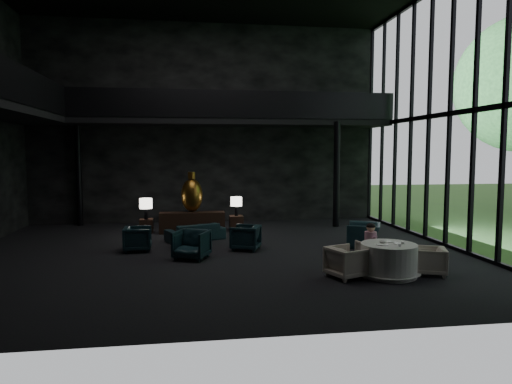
{
  "coord_description": "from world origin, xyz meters",
  "views": [
    {
      "loc": [
        -0.74,
        -12.73,
        2.87
      ],
      "look_at": [
        1.19,
        0.5,
        1.69
      ],
      "focal_mm": 32.0,
      "sensor_mm": 36.0,
      "label": 1
    }
  ],
  "objects": [
    {
      "name": "floor",
      "position": [
        0.0,
        0.0,
        0.0
      ],
      "size": [
        14.0,
        12.0,
        0.02
      ],
      "primitive_type": "cube",
      "color": "black",
      "rests_on": "ground"
    },
    {
      "name": "wall_back",
      "position": [
        0.0,
        6.0,
        4.0
      ],
      "size": [
        14.0,
        0.04,
        8.0
      ],
      "primitive_type": "cube",
      "color": "black",
      "rests_on": "ground"
    },
    {
      "name": "wall_front",
      "position": [
        0.0,
        -6.0,
        4.0
      ],
      "size": [
        14.0,
        0.04,
        8.0
      ],
      "primitive_type": "cube",
      "color": "black",
      "rests_on": "ground"
    },
    {
      "name": "curtain_wall",
      "position": [
        6.95,
        0.0,
        4.0
      ],
      "size": [
        0.2,
        12.0,
        8.0
      ],
      "primitive_type": null,
      "color": "black",
      "rests_on": "ground"
    },
    {
      "name": "mezzanine_back",
      "position": [
        1.0,
        5.0,
        4.0
      ],
      "size": [
        12.0,
        2.0,
        0.25
      ],
      "primitive_type": "cube",
      "color": "black",
      "rests_on": "wall_back"
    },
    {
      "name": "railing_left",
      "position": [
        -5.0,
        0.0,
        4.6
      ],
      "size": [
        0.06,
        12.0,
        1.0
      ],
      "primitive_type": "cube",
      "color": "black",
      "rests_on": "mezzanine_left"
    },
    {
      "name": "railing_back",
      "position": [
        1.0,
        4.0,
        4.6
      ],
      "size": [
        12.0,
        0.06,
        1.0
      ],
      "primitive_type": "cube",
      "color": "black",
      "rests_on": "mezzanine_back"
    },
    {
      "name": "column_nw",
      "position": [
        -5.0,
        5.7,
        2.0
      ],
      "size": [
        0.24,
        0.24,
        4.0
      ],
      "primitive_type": "cylinder",
      "color": "black",
      "rests_on": "floor"
    },
    {
      "name": "column_ne",
      "position": [
        4.8,
        4.0,
        2.0
      ],
      "size": [
        0.24,
        0.24,
        4.0
      ],
      "primitive_type": "cylinder",
      "color": "black",
      "rests_on": "floor"
    },
    {
      "name": "console",
      "position": [
        -0.68,
        3.45,
        0.37
      ],
      "size": [
        2.29,
        0.52,
        0.73
      ],
      "primitive_type": "cube",
      "color": "black",
      "rests_on": "floor"
    },
    {
      "name": "bronze_urn",
      "position": [
        -0.68,
        3.59,
        1.34
      ],
      "size": [
        0.76,
        0.76,
        1.42
      ],
      "color": "#A86D3C",
      "rests_on": "console"
    },
    {
      "name": "side_table_left",
      "position": [
        -2.28,
        3.59,
        0.25
      ],
      "size": [
        0.46,
        0.46,
        0.5
      ],
      "primitive_type": "cube",
      "color": "black",
      "rests_on": "floor"
    },
    {
      "name": "table_lamp_left",
      "position": [
        -2.28,
        3.5,
        1.03
      ],
      "size": [
        0.44,
        0.44,
        0.74
      ],
      "color": "black",
      "rests_on": "side_table_left"
    },
    {
      "name": "side_table_right",
      "position": [
        0.92,
        3.7,
        0.27
      ],
      "size": [
        0.49,
        0.49,
        0.54
      ],
      "primitive_type": "cube",
      "color": "black",
      "rests_on": "floor"
    },
    {
      "name": "table_lamp_right",
      "position": [
        0.92,
        3.68,
        1.03
      ],
      "size": [
        0.41,
        0.41,
        0.69
      ],
      "color": "black",
      "rests_on": "side_table_right"
    },
    {
      "name": "sofa",
      "position": [
        -0.59,
        2.03,
        0.33
      ],
      "size": [
        1.75,
        1.1,
        0.66
      ],
      "primitive_type": "imported",
      "rotation": [
        0.0,
        0.0,
        3.53
      ],
      "color": "black",
      "rests_on": "floor"
    },
    {
      "name": "lounge_armchair_west",
      "position": [
        -2.25,
        0.63,
        0.39
      ],
      "size": [
        0.75,
        0.79,
        0.79
      ],
      "primitive_type": "imported",
      "rotation": [
        0.0,
        0.0,
        1.61
      ],
      "color": "black",
      "rests_on": "floor"
    },
    {
      "name": "lounge_armchair_east",
      "position": [
        0.86,
        0.35,
        0.41
      ],
      "size": [
        0.99,
        1.02,
        0.82
      ],
      "primitive_type": "imported",
      "rotation": [
        0.0,
        0.0,
        -1.95
      ],
      "color": "black",
      "rests_on": "floor"
    },
    {
      "name": "lounge_armchair_south",
      "position": [
        -0.71,
        -0.58,
        0.47
      ],
      "size": [
        1.18,
        1.15,
        0.94
      ],
      "primitive_type": "imported",
      "rotation": [
        0.0,
        0.0,
        -0.41
      ],
      "color": "black",
      "rests_on": "floor"
    },
    {
      "name": "window_armchair",
      "position": [
        4.46,
        0.28,
        0.48
      ],
      "size": [
        1.1,
        1.29,
        0.96
      ],
      "primitive_type": "imported",
      "rotation": [
        0.0,
        0.0,
        -2.0
      ],
      "color": "black",
      "rests_on": "floor"
    },
    {
      "name": "coffee_table",
      "position": [
        -0.78,
        0.72,
        0.21
      ],
      "size": [
        1.05,
        1.05,
        0.41
      ],
      "primitive_type": "cube",
      "rotation": [
        0.0,
        0.0,
        0.16
      ],
      "color": "black",
      "rests_on": "floor"
    },
    {
      "name": "dining_table",
      "position": [
        3.79,
        -2.92,
        0.33
      ],
      "size": [
        1.45,
        1.45,
        0.75
      ],
      "color": "white",
      "rests_on": "floor"
    },
    {
      "name": "dining_chair_north",
      "position": [
        3.79,
        -2.09,
        0.34
      ],
      "size": [
        0.75,
        0.71,
        0.68
      ],
      "primitive_type": "imported",
      "rotation": [
        0.0,
        0.0,
        3.3
      ],
      "color": "beige",
      "rests_on": "floor"
    },
    {
      "name": "dining_chair_east",
      "position": [
        4.79,
        -2.96,
        0.33
      ],
      "size": [
        0.79,
        0.82,
        0.66
      ],
      "primitive_type": "imported",
      "rotation": [
        0.0,
        0.0,
        -1.96
      ],
      "color": "silver",
      "rests_on": "floor"
    },
    {
      "name": "dining_chair_west",
      "position": [
        2.78,
        -2.93,
        0.4
      ],
      "size": [
        0.96,
        0.99,
        0.8
      ],
      "primitive_type": "imported",
      "rotation": [
        0.0,
        0.0,
        1.94
      ],
      "color": "beige",
      "rests_on": "floor"
    },
    {
      "name": "child",
      "position": [
        3.72,
        -2.01,
        0.77
      ],
      "size": [
        0.3,
        0.3,
        0.64
      ],
      "rotation": [
        0.0,
        0.0,
        3.14
      ],
      "color": "pink",
      "rests_on": "dining_chair_north"
    },
    {
      "name": "plate_a",
      "position": [
        3.59,
        -3.02,
        0.76
      ],
      "size": [
        0.3,
        0.3,
        0.02
      ],
      "primitive_type": "cylinder",
      "rotation": [
        0.0,
        0.0,
        0.14
      ],
      "color": "white",
      "rests_on": "dining_table"
    },
    {
      "name": "plate_b",
      "position": [
        3.94,
        -2.75,
        0.76
      ],
      "size": [
        0.26,
        0.26,
        0.02
      ],
      "primitive_type": "cylinder",
      "rotation": [
        0.0,
        0.0,
        -0.18
      ],
      "color": "white",
      "rests_on": "dining_table"
    },
    {
      "name": "saucer",
      "position": [
        3.97,
        -2.96,
        0.76
      ],
      "size": [
        0.17,
        0.17,
        0.01
      ],
      "primitive_type": "cylinder",
      "rotation": [
        0.0,
        0.0,
        -0.09
      ],
      "color": "white",
      "rests_on": "dining_table"
    },
    {
      "name": "coffee_cup",
      "position": [
        4.1,
        -2.99,
        0.79
      ],
      "size": [
        0.1,
        0.1,
        0.06
      ],
      "primitive_type": "cylinder",
      "rotation": [
        0.0,
        0.0,
        -0.35
      ],
      "color": "white",
      "rests_on": "saucer"
    },
    {
      "name": "cereal_bowl",
      "position": [
        3.67,
        -2.86,
        0.79
      ],
      "size": [
        0.16,
        0.16,
        0.08
      ],
      "primitive_type": "ellipsoid",
      "color": "white",
      "rests_on": "dining_table"
    },
    {
      "name": "cream_pot",
      "position": [
        3.9,
        -3.24,
        0.78
      ],
      "size": [
        0.06,
        0.06,
        0.07
      ],
      "primitive_type": "cylinder",
      "rotation": [
        0.0,
        0.0,
        -0.16
      ],
      "color": "#99999E",
      "rests_on": "dining_table"
    }
  ]
}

